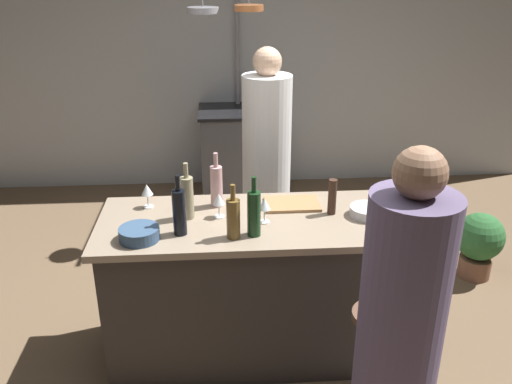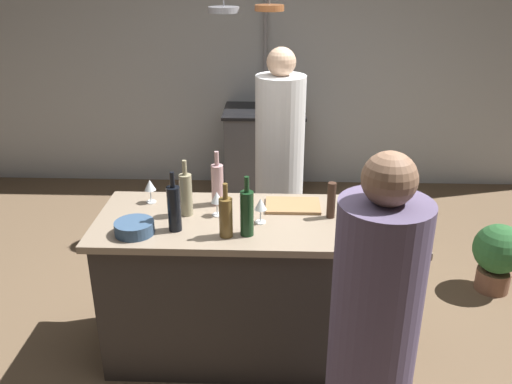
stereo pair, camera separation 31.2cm
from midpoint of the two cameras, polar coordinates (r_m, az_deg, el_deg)
The scene contains 21 objects.
ground_plane at distance 3.52m, azimuth -2.46°, elevation -16.18°, with size 9.00×9.00×0.00m, color brown.
back_wall at distance 5.64m, azimuth -3.68°, elevation 13.75°, with size 6.40×0.16×2.60m, color #B2B7BC.
kitchen_island at distance 3.25m, azimuth -2.60°, elevation -10.02°, with size 1.80×0.72×0.90m.
stove_range at distance 5.47m, azimuth -3.39°, elevation 4.19°, with size 0.80×0.64×0.89m.
chef at distance 4.02m, azimuth -1.11°, elevation 2.21°, with size 0.36×0.36×1.70m.
bar_stool_right at distance 2.86m, azimuth 9.23°, elevation -17.59°, with size 0.28×0.28×0.68m.
guest_right at distance 2.34m, azimuth 10.96°, elevation -16.20°, with size 0.35×0.35×1.64m.
overhead_pot_rack at distance 4.85m, azimuth -4.42°, elevation 15.94°, with size 0.58×1.27×2.17m.
potted_plant at distance 4.32m, azimuth 20.71°, elevation -4.99°, with size 0.36×0.36×0.52m.
cutting_board at distance 3.18m, azimuth 1.07°, elevation -1.33°, with size 0.32×0.22×0.02m, color #997047.
pepper_mill at distance 3.05m, azimuth 5.22°, elevation -0.58°, with size 0.05×0.05×0.21m, color #382319.
wine_bottle_amber at distance 2.79m, azimuth -5.64°, elevation -2.81°, with size 0.07×0.07×0.30m.
wine_bottle_red at distance 2.80m, azimuth -3.41°, elevation -2.28°, with size 0.07×0.07×0.33m.
wine_bottle_dark at distance 2.86m, azimuth -11.26°, elevation -2.10°, with size 0.07×0.07×0.33m.
wine_bottle_white at distance 3.03m, azimuth -10.26°, elevation -0.57°, with size 0.07×0.07×0.33m.
wine_bottle_rose at distance 3.15m, azimuth -7.06°, elevation 0.64°, with size 0.07×0.07×0.33m.
wine_glass_near_right_guest at distance 3.02m, azimuth -6.93°, elevation -0.93°, with size 0.07×0.07×0.15m.
wine_glass_near_left_guest at distance 3.22m, azimuth -14.24°, elevation 0.07°, with size 0.07×0.07×0.15m.
wine_glass_by_chef at distance 2.94m, azimuth -2.14°, elevation -1.46°, with size 0.07×0.07×0.15m.
mixing_bowl_blue at distance 2.89m, azimuth -15.35°, elevation -4.37°, with size 0.21×0.21×0.07m, color #334C6B.
mixing_bowl_steel at distance 3.08m, azimuth 8.97°, elevation -2.11°, with size 0.21×0.21×0.06m, color #B7B7BC.
Camera 1 is at (-0.21, -2.71, 2.24)m, focal length 37.68 mm.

